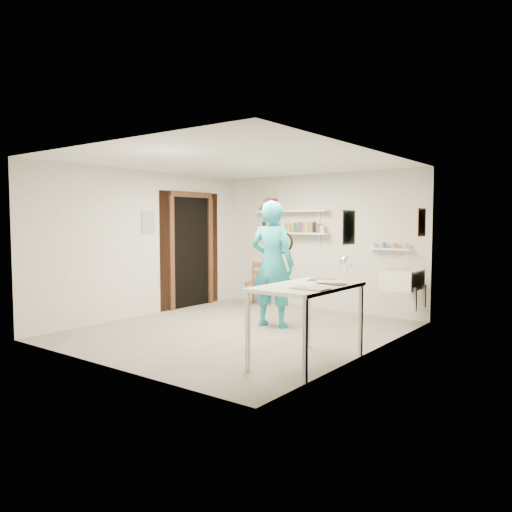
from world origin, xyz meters
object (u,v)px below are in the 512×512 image
Objects in this scene: wall_clock at (283,243)px; wooden_chair at (258,283)px; work_table at (307,324)px; belfast_sink at (402,280)px; man at (272,264)px; desk_lamp at (347,263)px.

wooden_chair is (-1.30, 1.12, -0.83)m from wall_clock.
wooden_chair is at bearing 130.60° from wall_clock.
wooden_chair is at bearing 135.02° from work_table.
belfast_sink is 2.82m from wooden_chair.
belfast_sink is 0.32× the size of man.
wall_clock is 1.90m from wooden_chair.
wall_clock is at bearing -53.34° from wooden_chair.
man is at bearing 136.36° from work_table.
belfast_sink is 2.06m from desk_lamp.
man is 5.56× the size of wall_clock.
wooden_chair is (-1.27, 1.33, -0.51)m from man.
work_table reaches higher than belfast_sink.
wall_clock is 0.26× the size of work_table.
belfast_sink is 0.71× the size of wooden_chair.
work_table is at bearing -57.74° from wooden_chair.
desk_lamp is (0.11, -2.02, 0.39)m from belfast_sink.
man reaches higher than desk_lamp.
man is 1.91m from wooden_chair.
man is 1.43× the size of work_table.
belfast_sink is at bearing -151.34° from man.
belfast_sink is at bearing -15.91° from wooden_chair.
belfast_sink is 3.68× the size of desk_lamp.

